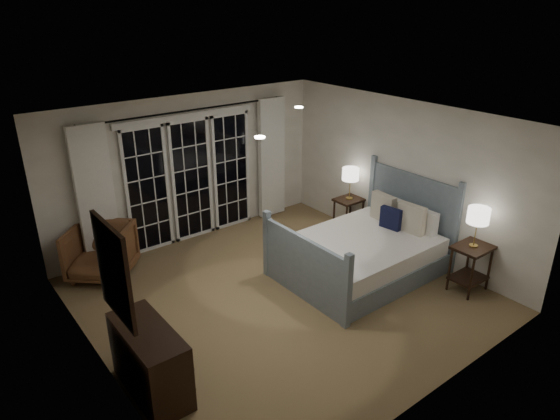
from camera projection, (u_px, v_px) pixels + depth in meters
floor at (280, 295)px, 7.12m from camera, size 5.00×5.00×0.00m
ceiling at (280, 122)px, 6.14m from camera, size 5.00×5.00×0.00m
wall_left at (92, 274)px, 5.21m from camera, size 0.02×5.00×2.50m
wall_right at (402, 177)px, 8.04m from camera, size 0.02×5.00×2.50m
wall_back at (190, 169)px, 8.44m from camera, size 5.00×0.02×2.50m
wall_front at (439, 297)px, 4.81m from camera, size 5.00×0.02×2.50m
french_doors at (191, 178)px, 8.47m from camera, size 2.50×0.04×2.20m
curtain_rod at (188, 111)px, 7.98m from camera, size 3.50×0.03×0.03m
curtain_left at (96, 198)px, 7.46m from camera, size 0.55×0.10×2.25m
curtain_right at (272, 158)px, 9.33m from camera, size 0.55×0.10×2.25m
downlight_a at (299, 107)px, 7.03m from camera, size 0.12×0.12×0.01m
downlight_b at (260, 137)px, 5.51m from camera, size 0.12×0.12×0.01m
bed at (363, 252)px, 7.60m from camera, size 2.34×1.68×1.37m
nightstand_left at (471, 261)px, 7.08m from camera, size 0.54×0.43×0.70m
nightstand_right at (348, 210)px, 8.92m from camera, size 0.49×0.39×0.64m
lamp_left at (478, 216)px, 6.81m from camera, size 0.30×0.30×0.58m
lamp_right at (351, 175)px, 8.65m from camera, size 0.29×0.29×0.57m
armchair at (101, 252)px, 7.48m from camera, size 1.23×1.23×0.80m
dresser at (150, 361)px, 5.25m from camera, size 0.47×1.10×0.78m
mirror at (114, 272)px, 4.66m from camera, size 0.05×0.85×1.00m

